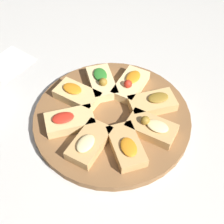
# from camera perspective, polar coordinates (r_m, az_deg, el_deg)

# --- Properties ---
(ground_plane) EXTENTS (3.00, 3.00, 0.00)m
(ground_plane) POSITION_cam_1_polar(r_m,az_deg,el_deg) (0.84, 0.00, -1.45)
(ground_plane) COLOR beige
(serving_board) EXTENTS (0.42, 0.42, 0.02)m
(serving_board) POSITION_cam_1_polar(r_m,az_deg,el_deg) (0.83, 0.00, -1.03)
(serving_board) COLOR brown
(serving_board) RESTS_ON ground_plane
(focaccia_slice_0) EXTENTS (0.13, 0.13, 0.04)m
(focaccia_slice_0) POSITION_cam_1_polar(r_m,az_deg,el_deg) (0.84, 7.44, 1.67)
(focaccia_slice_0) COLOR tan
(focaccia_slice_0) RESTS_ON serving_board
(focaccia_slice_1) EXTENTS (0.13, 0.08, 0.05)m
(focaccia_slice_1) POSITION_cam_1_polar(r_m,az_deg,el_deg) (0.88, 3.41, 5.06)
(focaccia_slice_1) COLOR #E5C689
(focaccia_slice_1) RESTS_ON serving_board
(focaccia_slice_2) EXTENTS (0.13, 0.13, 0.05)m
(focaccia_slice_2) POSITION_cam_1_polar(r_m,az_deg,el_deg) (0.89, -1.90, 5.48)
(focaccia_slice_2) COLOR #E5C689
(focaccia_slice_2) RESTS_ON serving_board
(focaccia_slice_3) EXTENTS (0.07, 0.12, 0.04)m
(focaccia_slice_3) POSITION_cam_1_polar(r_m,az_deg,el_deg) (0.86, -6.48, 3.07)
(focaccia_slice_3) COLOR #DBB775
(focaccia_slice_3) RESTS_ON serving_board
(focaccia_slice_4) EXTENTS (0.13, 0.13, 0.04)m
(focaccia_slice_4) POSITION_cam_1_polar(r_m,az_deg,el_deg) (0.80, -7.81, -1.59)
(focaccia_slice_4) COLOR #DBB775
(focaccia_slice_4) RESTS_ON serving_board
(focaccia_slice_5) EXTENTS (0.13, 0.07, 0.04)m
(focaccia_slice_5) POSITION_cam_1_polar(r_m,az_deg,el_deg) (0.76, -4.19, -5.69)
(focaccia_slice_5) COLOR tan
(focaccia_slice_5) RESTS_ON serving_board
(focaccia_slice_6) EXTENTS (0.13, 0.14, 0.04)m
(focaccia_slice_6) POSITION_cam_1_polar(r_m,az_deg,el_deg) (0.75, 2.66, -6.26)
(focaccia_slice_6) COLOR tan
(focaccia_slice_6) RESTS_ON serving_board
(focaccia_slice_7) EXTENTS (0.07, 0.13, 0.05)m
(focaccia_slice_7) POSITION_cam_1_polar(r_m,az_deg,el_deg) (0.78, 7.22, -2.87)
(focaccia_slice_7) COLOR tan
(focaccia_slice_7) RESTS_ON serving_board
(napkin_stack) EXTENTS (0.14, 0.12, 0.00)m
(napkin_stack) POSITION_cam_1_polar(r_m,az_deg,el_deg) (1.05, -18.45, 8.41)
(napkin_stack) COLOR white
(napkin_stack) RESTS_ON ground_plane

